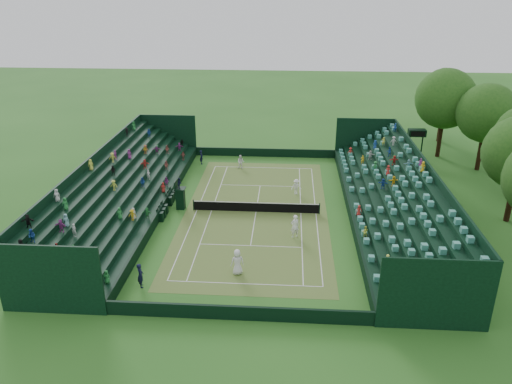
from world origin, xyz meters
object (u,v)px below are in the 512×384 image
Objects in this scene: tennis_net at (256,207)px; player_far_east at (296,187)px; player_near_east at (295,226)px; umpire_chair at (180,196)px; player_far_west at (241,162)px; player_near_west at (237,262)px.

player_far_east reaches higher than tennis_net.
player_far_east is (0.18, 9.15, -0.22)m from player_near_east.
umpire_chair is (-7.05, 0.30, 0.78)m from tennis_net.
umpire_chair is 12.05m from player_far_west.
player_far_east is at bearing -42.91° from player_far_west.
player_near_east reaches higher than tennis_net.
player_far_west is at bearing 102.34° from tennis_net.
player_far_west is at bearing 117.52° from player_far_east.
tennis_net is 5.82m from player_far_east.
player_near_west is 0.97× the size of player_near_east.
player_near_east is at bearing -52.96° from tennis_net.
player_near_west is at bearing -79.70° from player_far_west.
tennis_net is 7.41× the size of player_far_east.
player_near_west reaches higher than tennis_net.
player_near_east is at bearing -143.88° from player_near_west.
tennis_net is at bearing -2.46° from umpire_chair.
umpire_chair is 1.92× the size of player_far_west.
umpire_chair reaches higher than tennis_net.
umpire_chair is 1.56× the size of player_near_west.
player_far_east is at bearing -116.04° from player_near_east.
player_far_west is (-6.02, 16.11, -0.21)m from player_near_east.
tennis_net is 10.64m from player_near_west.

